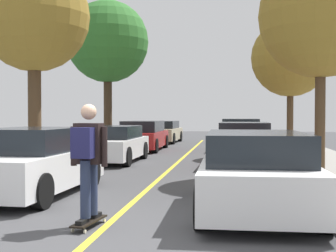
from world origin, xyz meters
name	(u,v)px	position (x,y,z in m)	size (l,w,h in m)	color
ground	(101,231)	(0.00, 0.00, 0.00)	(80.00, 80.00, 0.00)	#424244
center_line	(150,187)	(0.00, 4.00, 0.00)	(0.12, 39.20, 0.01)	gold
parked_car_left_nearest	(31,162)	(-2.26, 2.67, 0.67)	(2.04, 4.11, 1.38)	white
parked_car_left_near	(113,144)	(-2.26, 9.34, 0.63)	(1.88, 4.11, 1.27)	white
parked_car_left_far	(143,136)	(-2.26, 14.84, 0.68)	(1.91, 4.67, 1.37)	maroon
parked_car_left_farthest	(162,132)	(-2.25, 20.77, 0.64)	(2.12, 4.23, 1.29)	#BCAD89
parked_car_right_nearest	(255,171)	(2.26, 1.71, 0.68)	(1.98, 4.31, 1.36)	white
parked_car_right_near	(244,145)	(2.26, 8.49, 0.69)	(1.89, 4.11, 1.42)	maroon
parked_car_right_far	(240,135)	(2.26, 14.98, 0.73)	(1.93, 4.20, 1.48)	#B7B7BC
parked_car_right_farthest	(238,131)	(2.26, 21.54, 0.69)	(1.95, 4.61, 1.41)	#1E5B33
street_tree_left_nearest	(34,17)	(-4.12, 7.03, 4.62)	(3.37, 3.37, 6.21)	#4C3823
street_tree_left_near	(108,42)	(-4.12, 15.45, 5.19)	(3.97, 3.97, 7.07)	#3D2D1E
street_tree_right_nearest	(321,16)	(4.12, 6.00, 4.19)	(3.19, 3.19, 5.67)	#4C3823
street_tree_right_near	(290,58)	(4.12, 12.12, 3.87)	(3.04, 3.04, 5.27)	#4C3823
fire_hydrant	(35,156)	(-3.76, 6.19, 0.49)	(0.20, 0.20, 0.70)	#B2140F
skateboard	(89,221)	(-0.23, 0.16, 0.09)	(0.33, 0.86, 0.10)	black
skateboarder	(88,155)	(-0.23, 0.13, 1.07)	(0.59, 0.71, 1.71)	black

